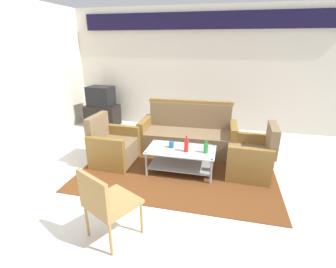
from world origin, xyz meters
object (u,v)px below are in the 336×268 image
Objects in this scene: armchair_right at (251,158)px; bottle_red at (186,146)px; couch at (188,136)px; television at (101,96)px; armchair_left at (113,147)px; tv_stand at (103,115)px; coffee_table at (181,157)px; cup at (171,145)px; bottle_green at (206,148)px; wicker_chair at (105,201)px.

armchair_right is 3.20× the size of bottle_red.
armchair_right is (1.13, -0.65, -0.03)m from couch.
couch is 2.89× the size of television.
armchair_left reaches higher than tv_stand.
television is (-3.51, 1.77, 0.47)m from armchair_right.
coffee_table is 0.25m from cup.
couch is 2.14× the size of armchair_right.
bottle_red is at bearing -175.99° from bottle_green.
armchair_right is 1.29m from cup.
bottle_green reaches higher than tv_stand.
couch is 0.83m from cup.
television is at bearing 65.36° from armchair_right.
wicker_chair is (-0.32, -1.69, 0.03)m from cup.
armchair_left reaches higher than wicker_chair.
coffee_table is 11.00× the size of cup.
armchair_left is 3.20× the size of bottle_red.
armchair_left is (-1.20, -0.78, -0.03)m from couch.
couch is at bearing 115.47° from bottle_green.
wicker_chair is at bearing 141.16° from armchair_right.
armchair_left is 3.86× the size of bottle_green.
wicker_chair is at bearing -118.94° from bottle_green.
armchair_right is 8.50× the size of cup.
bottle_green is at bearing 113.87° from couch.
bottle_green is 0.28× the size of tv_stand.
couch is 1.43m from armchair_left.
armchair_right is 1.07m from bottle_red.
couch is at bearing 62.18° from armchair_right.
wicker_chair is at bearing -62.02° from tv_stand.
television is 0.75× the size of wicker_chair.
wicker_chair is (-0.47, -2.49, 0.18)m from couch.
armchair_left is 1.00× the size of armchair_right.
tv_stand is (-1.18, 1.89, -0.03)m from armchair_left.
bottle_red is 0.32× the size of wicker_chair.
armchair_right is 1.01× the size of wicker_chair.
armchair_left is 1.64m from bottle_green.
armchair_right is at bearing 148.54° from couch.
television is at bearing 145.15° from wicker_chair.
armchair_right reaches higher than coffee_table.
cup is 0.12× the size of wicker_chair.
bottle_green is at bearing 110.49° from armchair_right.
cup is (-0.56, 0.08, -0.03)m from bottle_green.
wicker_chair reaches higher than cup.
wicker_chair reaches higher than bottle_green.
armchair_right reaches higher than tv_stand.
armchair_right is 3.96m from television.
cup is (-0.26, 0.10, -0.05)m from bottle_red.
wicker_chair is (-0.89, -1.61, 0.00)m from bottle_green.
armchair_right is at bearing 14.28° from bottle_red.
television is (-1.18, 1.89, 0.47)m from armchair_left.
cup is at bearing 167.68° from coffee_table.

